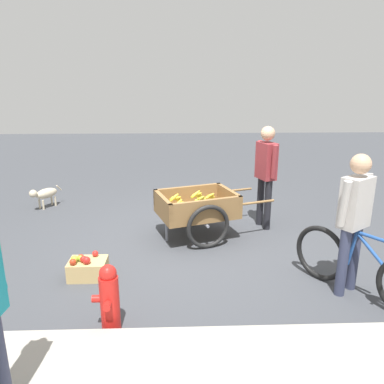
{
  "coord_description": "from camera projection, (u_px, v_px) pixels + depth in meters",
  "views": [
    {
      "loc": [
        0.13,
        4.98,
        2.26
      ],
      "look_at": [
        -0.05,
        -0.11,
        0.75
      ],
      "focal_mm": 35.06,
      "sensor_mm": 36.0,
      "label": 1
    }
  ],
  "objects": [
    {
      "name": "apple_crate",
      "position": [
        87.0,
        268.0,
        4.45
      ],
      "size": [
        0.44,
        0.32,
        0.31
      ],
      "color": "tan",
      "rests_on": "ground"
    },
    {
      "name": "cyclist_person",
      "position": [
        354.0,
        213.0,
        3.94
      ],
      "size": [
        0.44,
        0.39,
        1.56
      ],
      "color": "#333851",
      "rests_on": "ground"
    },
    {
      "name": "bicycle",
      "position": [
        361.0,
        268.0,
        3.98
      ],
      "size": [
        1.0,
        1.39,
        0.85
      ],
      "color": "black",
      "rests_on": "ground"
    },
    {
      "name": "dog",
      "position": [
        45.0,
        194.0,
        6.88
      ],
      "size": [
        0.43,
        0.57,
        0.4
      ],
      "color": "beige",
      "rests_on": "ground"
    },
    {
      "name": "fire_hydrant",
      "position": [
        109.0,
        298.0,
        3.46
      ],
      "size": [
        0.25,
        0.25,
        0.67
      ],
      "color": "red",
      "rests_on": "ground"
    },
    {
      "name": "vendor_person",
      "position": [
        266.0,
        168.0,
        5.79
      ],
      "size": [
        0.3,
        0.54,
        1.61
      ],
      "color": "black",
      "rests_on": "ground"
    },
    {
      "name": "ground_plane",
      "position": [
        189.0,
        244.0,
        5.42
      ],
      "size": [
        24.0,
        24.0,
        0.0
      ],
      "primitive_type": "plane",
      "color": "#3D3F44"
    },
    {
      "name": "fruit_cart",
      "position": [
        197.0,
        209.0,
        5.55
      ],
      "size": [
        1.81,
        1.25,
        0.72
      ],
      "color": "olive",
      "rests_on": "ground"
    }
  ]
}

